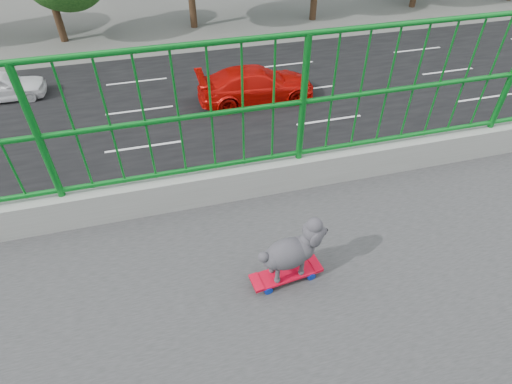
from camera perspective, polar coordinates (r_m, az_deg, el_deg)
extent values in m
cube|color=black|center=(17.24, -15.30, 6.02)|extent=(18.00, 90.00, 0.02)
cube|color=gray|center=(3.73, -24.60, -2.11)|extent=(0.20, 24.00, 0.30)
cylinder|color=#0C711F|center=(3.11, -31.11, 15.04)|extent=(0.04, 24.00, 0.04)
cylinder|color=#0C711F|center=(3.34, -27.89, 6.73)|extent=(0.04, 24.00, 0.04)
cylinder|color=#0C711F|center=(3.34, -27.89, 6.73)|extent=(0.06, 0.06, 1.10)
cylinder|color=black|center=(28.79, -25.72, 20.89)|extent=(0.44, 0.44, 2.73)
cylinder|color=black|center=(28.91, -8.83, 24.33)|extent=(0.44, 0.44, 2.87)
cube|color=red|center=(3.07, 4.21, -11.15)|extent=(0.22, 0.55, 0.02)
cube|color=#99999E|center=(3.04, 1.20, -12.34)|extent=(0.10, 0.05, 0.02)
cylinder|color=#0725A6|center=(3.08, 0.71, -11.52)|extent=(0.04, 0.06, 0.06)
sphere|color=yellow|center=(3.08, 0.71, -11.52)|extent=(0.03, 0.03, 0.03)
cylinder|color=#0725A6|center=(3.01, 1.71, -13.43)|extent=(0.04, 0.06, 0.06)
sphere|color=yellow|center=(3.01, 1.71, -13.43)|extent=(0.03, 0.03, 0.03)
cube|color=#99999E|center=(3.14, 7.06, -10.42)|extent=(0.10, 0.05, 0.02)
cylinder|color=#0725A6|center=(3.18, 6.48, -9.66)|extent=(0.04, 0.06, 0.06)
sphere|color=yellow|center=(3.18, 6.48, -9.66)|extent=(0.03, 0.03, 0.03)
cylinder|color=#0725A6|center=(3.11, 7.62, -11.45)|extent=(0.04, 0.06, 0.06)
sphere|color=yellow|center=(3.11, 7.62, -11.45)|extent=(0.03, 0.03, 0.03)
ellipsoid|color=#28262B|center=(2.90, 4.42, -8.49)|extent=(0.25, 0.36, 0.23)
sphere|color=#28262B|center=(2.85, 8.01, -5.48)|extent=(0.15, 0.15, 0.15)
sphere|color=black|center=(2.91, 9.70, -5.20)|extent=(0.03, 0.03, 0.03)
sphere|color=#28262B|center=(2.81, 1.04, -8.98)|extent=(0.08, 0.08, 0.08)
cylinder|color=#28262B|center=(3.06, 5.52, -9.05)|extent=(0.03, 0.03, 0.14)
cylinder|color=#28262B|center=(3.01, 6.33, -10.35)|extent=(0.03, 0.03, 0.14)
cylinder|color=#28262B|center=(3.01, 2.22, -10.09)|extent=(0.03, 0.03, 0.14)
cylinder|color=#28262B|center=(2.95, 2.98, -11.45)|extent=(0.03, 0.03, 0.14)
imported|color=gray|center=(14.71, 28.74, -1.36)|extent=(1.81, 4.50, 1.53)
imported|color=red|center=(19.61, 0.06, 14.61)|extent=(2.20, 5.42, 1.57)
imported|color=white|center=(23.11, -31.81, 12.35)|extent=(1.54, 3.82, 1.30)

